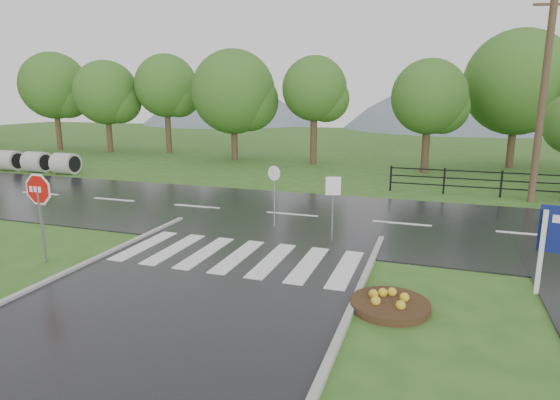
% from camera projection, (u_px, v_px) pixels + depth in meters
% --- Properties ---
extents(ground, '(120.00, 120.00, 0.00)m').
position_uv_depth(ground, '(124.00, 349.00, 8.28)').
color(ground, '#325E1F').
rests_on(ground, ground).
extents(main_road, '(90.00, 8.00, 0.04)m').
position_uv_depth(main_road, '(292.00, 215.00, 17.52)').
color(main_road, black).
rests_on(main_road, ground).
extents(crosswalk, '(6.50, 2.80, 0.02)m').
position_uv_depth(crosswalk, '(238.00, 256.00, 12.88)').
color(crosswalk, silver).
rests_on(crosswalk, ground).
extents(fence_west, '(9.58, 0.08, 1.20)m').
position_uv_depth(fence_west, '(502.00, 181.00, 20.47)').
color(fence_west, black).
rests_on(fence_west, ground).
extents(hills, '(102.00, 48.00, 48.00)m').
position_uv_depth(hills, '(422.00, 231.00, 70.63)').
color(hills, slate).
rests_on(hills, ground).
extents(treeline, '(83.20, 5.20, 10.00)m').
position_uv_depth(treeline, '(371.00, 166.00, 30.14)').
color(treeline, '#2E5D1D').
rests_on(treeline, ground).
extents(culvert_pipes, '(5.50, 1.20, 1.20)m').
position_uv_depth(culvert_pipes, '(37.00, 162.00, 27.43)').
color(culvert_pipes, '#9E9B93').
rests_on(culvert_pipes, ground).
extents(stop_sign, '(1.15, 0.08, 2.58)m').
position_uv_depth(stop_sign, '(39.00, 197.00, 12.17)').
color(stop_sign, '#939399').
rests_on(stop_sign, ground).
extents(flower_bed, '(1.66, 1.66, 0.33)m').
position_uv_depth(flower_bed, '(390.00, 303.00, 9.80)').
color(flower_bed, '#332111').
rests_on(flower_bed, ground).
extents(reg_sign_small, '(0.44, 0.17, 2.04)m').
position_uv_depth(reg_sign_small, '(333.00, 196.00, 13.97)').
color(reg_sign_small, '#939399').
rests_on(reg_sign_small, ground).
extents(reg_sign_round, '(0.48, 0.17, 2.12)m').
position_uv_depth(reg_sign_round, '(274.00, 189.00, 15.61)').
color(reg_sign_round, '#939399').
rests_on(reg_sign_round, ground).
extents(utility_pole_east, '(1.50, 0.43, 8.52)m').
position_uv_depth(utility_pole_east, '(543.00, 97.00, 18.87)').
color(utility_pole_east, '#473523').
rests_on(utility_pole_east, ground).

